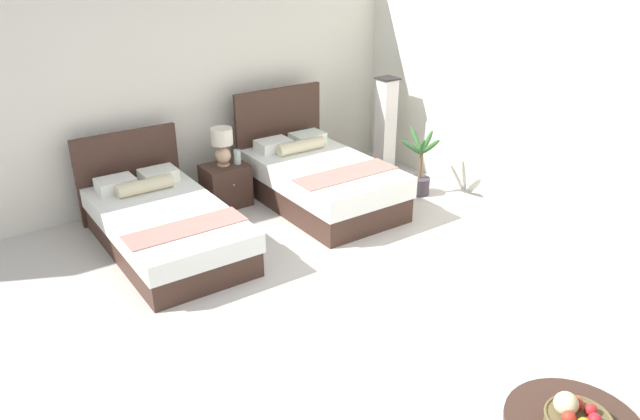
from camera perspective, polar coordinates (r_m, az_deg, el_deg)
ground_plane at (r=5.55m, az=3.95°, el=-9.18°), size 9.36×10.35×0.02m
wall_back at (r=7.71m, az=-11.97°, el=11.63°), size 9.36×0.12×2.80m
wall_side_right at (r=7.24m, az=20.54°, el=9.77°), size 0.12×5.95×2.80m
bed_near_window at (r=6.60m, az=-14.52°, el=-1.30°), size 1.20×2.18×1.04m
bed_near_corner at (r=7.43m, az=-0.11°, el=2.91°), size 1.26×2.04×1.27m
nightstand at (r=7.50m, az=-8.86°, el=2.32°), size 0.53×0.44×0.52m
table_lamp at (r=7.33m, az=-9.21°, el=6.20°), size 0.26×0.26×0.46m
vase at (r=7.41m, az=-7.80°, el=4.98°), size 0.09×0.09×0.18m
fruit_bowl at (r=4.07m, az=23.02°, el=-17.60°), size 0.39×0.39×0.21m
floor_lamp_corner at (r=8.43m, az=6.19°, el=7.91°), size 0.26×0.26×1.32m
potted_palm at (r=7.82m, az=9.38°, el=3.39°), size 0.45×0.57×0.85m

